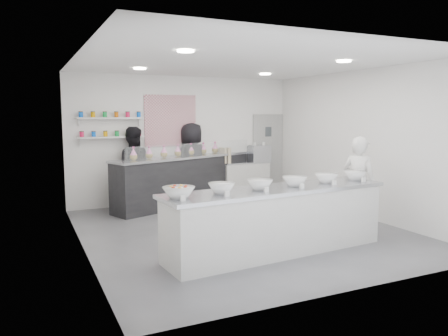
# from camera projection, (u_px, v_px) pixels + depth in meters

# --- Properties ---
(floor) EXTENTS (6.00, 6.00, 0.00)m
(floor) POSITION_uv_depth(u_px,v_px,m) (241.00, 230.00, 7.96)
(floor) COLOR #515156
(floor) RESTS_ON ground
(ceiling) EXTENTS (6.00, 6.00, 0.00)m
(ceiling) POSITION_uv_depth(u_px,v_px,m) (242.00, 62.00, 7.59)
(ceiling) COLOR white
(ceiling) RESTS_ON floor
(back_wall) EXTENTS (5.50, 0.00, 5.50)m
(back_wall) POSITION_uv_depth(u_px,v_px,m) (184.00, 140.00, 10.47)
(back_wall) COLOR white
(back_wall) RESTS_ON floor
(left_wall) EXTENTS (0.00, 6.00, 6.00)m
(left_wall) POSITION_uv_depth(u_px,v_px,m) (80.00, 154.00, 6.62)
(left_wall) COLOR white
(left_wall) RESTS_ON floor
(right_wall) EXTENTS (0.00, 6.00, 6.00)m
(right_wall) POSITION_uv_depth(u_px,v_px,m) (361.00, 144.00, 8.92)
(right_wall) COLOR white
(right_wall) RESTS_ON floor
(back_door) EXTENTS (0.88, 0.04, 2.10)m
(back_door) POSITION_uv_depth(u_px,v_px,m) (268.00, 155.00, 11.46)
(back_door) COLOR #969694
(back_door) RESTS_ON floor
(pattern_panel) EXTENTS (1.25, 0.03, 1.20)m
(pattern_panel) POSITION_uv_depth(u_px,v_px,m) (171.00, 121.00, 10.25)
(pattern_panel) COLOR #A02E47
(pattern_panel) RESTS_ON back_wall
(jar_shelf_lower) EXTENTS (1.45, 0.22, 0.04)m
(jar_shelf_lower) POSITION_uv_depth(u_px,v_px,m) (111.00, 137.00, 9.64)
(jar_shelf_lower) COLOR silver
(jar_shelf_lower) RESTS_ON back_wall
(jar_shelf_upper) EXTENTS (1.45, 0.22, 0.04)m
(jar_shelf_upper) POSITION_uv_depth(u_px,v_px,m) (111.00, 118.00, 9.59)
(jar_shelf_upper) COLOR silver
(jar_shelf_upper) RESTS_ON back_wall
(preserve_jars) EXTENTS (1.45, 0.10, 0.56)m
(preserve_jars) POSITION_uv_depth(u_px,v_px,m) (111.00, 124.00, 9.59)
(preserve_jars) COLOR #E0154C
(preserve_jars) RESTS_ON jar_shelf_lower
(downlight_0) EXTENTS (0.24, 0.24, 0.02)m
(downlight_0) POSITION_uv_depth(u_px,v_px,m) (186.00, 51.00, 6.11)
(downlight_0) COLOR white
(downlight_0) RESTS_ON ceiling
(downlight_1) EXTENTS (0.24, 0.24, 0.02)m
(downlight_1) POSITION_uv_depth(u_px,v_px,m) (344.00, 61.00, 7.27)
(downlight_1) COLOR white
(downlight_1) RESTS_ON ceiling
(downlight_2) EXTENTS (0.24, 0.24, 0.02)m
(downlight_2) POSITION_uv_depth(u_px,v_px,m) (140.00, 69.00, 8.45)
(downlight_2) COLOR white
(downlight_2) RESTS_ON ceiling
(downlight_3) EXTENTS (0.24, 0.24, 0.02)m
(downlight_3) POSITION_uv_depth(u_px,v_px,m) (265.00, 74.00, 9.62)
(downlight_3) COLOR white
(downlight_3) RESTS_ON ceiling
(prep_counter) EXTENTS (3.72, 1.14, 1.00)m
(prep_counter) POSITION_uv_depth(u_px,v_px,m) (277.00, 220.00, 6.64)
(prep_counter) COLOR silver
(prep_counter) RESTS_ON floor
(back_bar) EXTENTS (3.70, 1.97, 1.15)m
(back_bar) POSITION_uv_depth(u_px,v_px,m) (185.00, 180.00, 10.17)
(back_bar) COLOR black
(back_bar) RESTS_ON floor
(sneeze_guard) EXTENTS (3.41, 1.33, 0.31)m
(sneeze_guard) POSITION_uv_depth(u_px,v_px,m) (194.00, 150.00, 9.85)
(sneeze_guard) COLOR white
(sneeze_guard) RESTS_ON back_bar
(espresso_ledge) EXTENTS (1.22, 0.39, 0.90)m
(espresso_ledge) POSITION_uv_depth(u_px,v_px,m) (246.00, 180.00, 11.05)
(espresso_ledge) COLOR silver
(espresso_ledge) RESTS_ON floor
(espresso_machine) EXTENTS (0.52, 0.36, 0.40)m
(espresso_machine) POSITION_uv_depth(u_px,v_px,m) (259.00, 154.00, 11.13)
(espresso_machine) COLOR #93969E
(espresso_machine) RESTS_ON espresso_ledge
(cup_stacks) EXTENTS (0.28, 0.24, 0.38)m
(cup_stacks) POSITION_uv_depth(u_px,v_px,m) (226.00, 156.00, 10.74)
(cup_stacks) COLOR #9B906E
(cup_stacks) RESTS_ON espresso_ledge
(prep_bowls) EXTENTS (3.66, 0.78, 0.15)m
(prep_bowls) POSITION_uv_depth(u_px,v_px,m) (278.00, 183.00, 6.57)
(prep_bowls) COLOR white
(prep_bowls) RESTS_ON prep_counter
(label_cards) EXTENTS (3.31, 0.04, 0.07)m
(label_cards) POSITION_uv_depth(u_px,v_px,m) (294.00, 191.00, 6.10)
(label_cards) COLOR white
(label_cards) RESTS_ON prep_counter
(cookie_bags) EXTENTS (2.82, 1.21, 0.28)m
(cookie_bags) POSITION_uv_depth(u_px,v_px,m) (184.00, 150.00, 10.08)
(cookie_bags) COLOR #FF79CE
(cookie_bags) RESTS_ON back_bar
(woman_prep) EXTENTS (0.60, 0.73, 1.72)m
(woman_prep) POSITION_uv_depth(u_px,v_px,m) (359.00, 184.00, 7.82)
(woman_prep) COLOR white
(woman_prep) RESTS_ON floor
(staff_left) EXTENTS (1.06, 0.94, 1.83)m
(staff_left) POSITION_uv_depth(u_px,v_px,m) (132.00, 167.00, 9.86)
(staff_left) COLOR black
(staff_left) RESTS_ON floor
(staff_right) EXTENTS (1.09, 0.91, 1.90)m
(staff_right) POSITION_uv_depth(u_px,v_px,m) (192.00, 163.00, 10.46)
(staff_right) COLOR black
(staff_right) RESTS_ON floor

